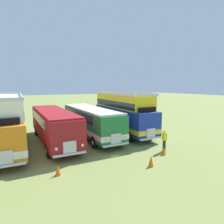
{
  "coord_description": "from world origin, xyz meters",
  "views": [
    {
      "loc": [
        -3.04,
        -18.08,
        5.21
      ],
      "look_at": [
        6.45,
        0.65,
        2.35
      ],
      "focal_mm": 30.84,
      "sensor_mm": 36.0,
      "label": 1
    }
  ],
  "objects_px": {
    "cone_mid_row": "(151,161)",
    "marshal_person": "(164,140)",
    "bus_third_in_row": "(53,124)",
    "bus_fourth_in_row": "(90,120)",
    "bus_second_in_row": "(7,120)",
    "bus_fifth_in_row": "(123,112)",
    "cone_far_end": "(58,170)",
    "cone_near_end": "(164,151)"
  },
  "relations": [
    {
      "from": "cone_mid_row",
      "to": "marshal_person",
      "type": "bearing_deg",
      "value": 34.2
    },
    {
      "from": "bus_third_in_row",
      "to": "bus_fourth_in_row",
      "type": "distance_m",
      "value": 3.77
    },
    {
      "from": "bus_second_in_row",
      "to": "bus_fifth_in_row",
      "type": "distance_m",
      "value": 11.26
    },
    {
      "from": "cone_far_end",
      "to": "bus_fourth_in_row",
      "type": "bearing_deg",
      "value": 56.92
    },
    {
      "from": "bus_second_in_row",
      "to": "bus_fourth_in_row",
      "type": "height_order",
      "value": "bus_second_in_row"
    },
    {
      "from": "bus_fourth_in_row",
      "to": "bus_fifth_in_row",
      "type": "xyz_separation_m",
      "value": [
        3.75,
        -0.15,
        0.6
      ]
    },
    {
      "from": "bus_fifth_in_row",
      "to": "marshal_person",
      "type": "xyz_separation_m",
      "value": [
        -0.05,
        -6.72,
        -1.47
      ]
    },
    {
      "from": "bus_second_in_row",
      "to": "marshal_person",
      "type": "xyz_separation_m",
      "value": [
        11.21,
        -6.74,
        -1.48
      ]
    },
    {
      "from": "bus_fourth_in_row",
      "to": "cone_near_end",
      "type": "relative_size",
      "value": 17.27
    },
    {
      "from": "bus_fifth_in_row",
      "to": "cone_near_end",
      "type": "relative_size",
      "value": 15.75
    },
    {
      "from": "cone_mid_row",
      "to": "bus_fifth_in_row",
      "type": "bearing_deg",
      "value": 71.57
    },
    {
      "from": "cone_mid_row",
      "to": "marshal_person",
      "type": "height_order",
      "value": "marshal_person"
    },
    {
      "from": "bus_fourth_in_row",
      "to": "cone_mid_row",
      "type": "relative_size",
      "value": 14.55
    },
    {
      "from": "bus_second_in_row",
      "to": "cone_far_end",
      "type": "bearing_deg",
      "value": -69.21
    },
    {
      "from": "bus_fifth_in_row",
      "to": "cone_near_end",
      "type": "xyz_separation_m",
      "value": [
        -0.65,
        -7.34,
        -2.04
      ]
    },
    {
      "from": "marshal_person",
      "to": "bus_fourth_in_row",
      "type": "bearing_deg",
      "value": 118.31
    },
    {
      "from": "bus_fourth_in_row",
      "to": "cone_near_end",
      "type": "height_order",
      "value": "bus_fourth_in_row"
    },
    {
      "from": "cone_mid_row",
      "to": "marshal_person",
      "type": "distance_m",
      "value": 3.46
    },
    {
      "from": "bus_second_in_row",
      "to": "bus_third_in_row",
      "type": "relative_size",
      "value": 1.06
    },
    {
      "from": "bus_fifth_in_row",
      "to": "cone_far_end",
      "type": "distance_m",
      "value": 11.33
    },
    {
      "from": "bus_fifth_in_row",
      "to": "marshal_person",
      "type": "distance_m",
      "value": 6.88
    },
    {
      "from": "bus_fourth_in_row",
      "to": "cone_far_end",
      "type": "xyz_separation_m",
      "value": [
        -4.77,
        -7.33,
        -1.44
      ]
    },
    {
      "from": "bus_fifth_in_row",
      "to": "bus_second_in_row",
      "type": "bearing_deg",
      "value": 179.92
    },
    {
      "from": "cone_near_end",
      "to": "cone_far_end",
      "type": "height_order",
      "value": "cone_far_end"
    },
    {
      "from": "cone_mid_row",
      "to": "cone_near_end",
      "type": "bearing_deg",
      "value": 30.22
    },
    {
      "from": "cone_far_end",
      "to": "bus_third_in_row",
      "type": "bearing_deg",
      "value": 81.71
    },
    {
      "from": "bus_fourth_in_row",
      "to": "bus_second_in_row",
      "type": "bearing_deg",
      "value": -178.95
    },
    {
      "from": "bus_second_in_row",
      "to": "bus_fourth_in_row",
      "type": "xyz_separation_m",
      "value": [
        7.5,
        0.14,
        -0.61
      ]
    },
    {
      "from": "bus_second_in_row",
      "to": "cone_near_end",
      "type": "height_order",
      "value": "bus_second_in_row"
    },
    {
      "from": "bus_third_in_row",
      "to": "cone_far_end",
      "type": "relative_size",
      "value": 17.64
    },
    {
      "from": "bus_fifth_in_row",
      "to": "bus_fourth_in_row",
      "type": "bearing_deg",
      "value": 177.68
    },
    {
      "from": "bus_third_in_row",
      "to": "cone_near_end",
      "type": "relative_size",
      "value": 17.67
    },
    {
      "from": "bus_third_in_row",
      "to": "marshal_person",
      "type": "height_order",
      "value": "bus_third_in_row"
    },
    {
      "from": "bus_third_in_row",
      "to": "cone_near_end",
      "type": "bearing_deg",
      "value": -46.29
    },
    {
      "from": "cone_near_end",
      "to": "bus_second_in_row",
      "type": "bearing_deg",
      "value": 145.26
    },
    {
      "from": "cone_near_end",
      "to": "marshal_person",
      "type": "height_order",
      "value": "marshal_person"
    },
    {
      "from": "bus_fifth_in_row",
      "to": "cone_mid_row",
      "type": "height_order",
      "value": "bus_fifth_in_row"
    },
    {
      "from": "bus_third_in_row",
      "to": "cone_mid_row",
      "type": "relative_size",
      "value": 14.89
    },
    {
      "from": "cone_near_end",
      "to": "cone_mid_row",
      "type": "height_order",
      "value": "cone_mid_row"
    },
    {
      "from": "bus_second_in_row",
      "to": "bus_fifth_in_row",
      "type": "height_order",
      "value": "same"
    },
    {
      "from": "bus_fifth_in_row",
      "to": "bus_third_in_row",
      "type": "bearing_deg",
      "value": -178.72
    },
    {
      "from": "cone_mid_row",
      "to": "cone_far_end",
      "type": "xyz_separation_m",
      "value": [
        -5.65,
        1.47,
        -0.06
      ]
    }
  ]
}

